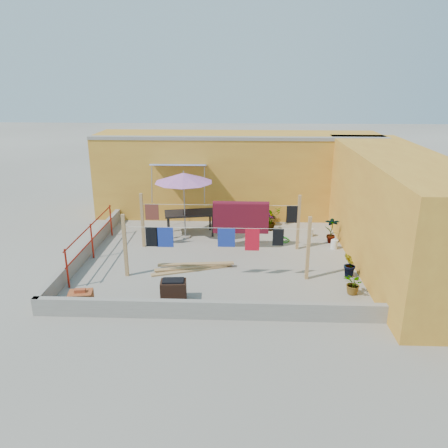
# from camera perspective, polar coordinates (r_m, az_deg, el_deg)

# --- Properties ---
(ground) EXTENTS (80.00, 80.00, 0.00)m
(ground) POSITION_cam_1_polar(r_m,az_deg,el_deg) (13.53, -0.70, -4.36)
(ground) COLOR #9E998E
(ground) RESTS_ON ground
(wall_back) EXTENTS (11.00, 3.27, 3.21)m
(wall_back) POSITION_cam_1_polar(r_m,az_deg,el_deg) (17.51, 1.73, 6.56)
(wall_back) COLOR gold
(wall_back) RESTS_ON ground
(wall_right) EXTENTS (2.40, 9.00, 3.20)m
(wall_right) POSITION_cam_1_polar(r_m,az_deg,el_deg) (13.73, 21.51, 1.74)
(wall_right) COLOR gold
(wall_right) RESTS_ON ground
(parapet_front) EXTENTS (8.30, 0.16, 0.44)m
(parapet_front) POSITION_cam_1_polar(r_m,az_deg,el_deg) (10.23, -1.77, -11.13)
(parapet_front) COLOR gray
(parapet_front) RESTS_ON ground
(parapet_left) EXTENTS (0.16, 7.30, 0.44)m
(parapet_left) POSITION_cam_1_polar(r_m,az_deg,el_deg) (14.24, -17.35, -3.09)
(parapet_left) COLOR gray
(parapet_left) RESTS_ON ground
(red_railing) EXTENTS (0.05, 4.20, 1.10)m
(red_railing) POSITION_cam_1_polar(r_m,az_deg,el_deg) (13.81, -16.92, -1.49)
(red_railing) COLOR maroon
(red_railing) RESTS_ON ground
(clothesline_rig) EXTENTS (5.09, 2.35, 1.80)m
(clothesline_rig) POSITION_cam_1_polar(r_m,az_deg,el_deg) (13.67, 1.64, 0.44)
(clothesline_rig) COLOR tan
(clothesline_rig) RESTS_ON ground
(patio_umbrella) EXTENTS (2.08, 2.08, 2.35)m
(patio_umbrella) POSITION_cam_1_polar(r_m,az_deg,el_deg) (14.59, -5.30, 6.01)
(patio_umbrella) COLOR gray
(patio_umbrella) RESTS_ON ground
(outdoor_table) EXTENTS (1.86, 1.19, 0.81)m
(outdoor_table) POSITION_cam_1_polar(r_m,az_deg,el_deg) (15.28, -4.49, 1.26)
(outdoor_table) COLOR black
(outdoor_table) RESTS_ON ground
(brick_stack) EXTENTS (0.62, 0.50, 0.49)m
(brick_stack) POSITION_cam_1_polar(r_m,az_deg,el_deg) (11.21, -18.18, -9.34)
(brick_stack) COLOR #A95727
(brick_stack) RESTS_ON ground
(lumber_pile) EXTENTS (2.33, 0.91, 0.14)m
(lumber_pile) POSITION_cam_1_polar(r_m,az_deg,el_deg) (12.70, -4.09, -5.65)
(lumber_pile) COLOR tan
(lumber_pile) RESTS_ON ground
(brazier) EXTENTS (0.66, 0.46, 0.56)m
(brazier) POSITION_cam_1_polar(r_m,az_deg,el_deg) (11.02, -6.62, -8.60)
(brazier) COLOR black
(brazier) RESTS_ON ground
(white_basin) EXTENTS (0.47, 0.47, 0.08)m
(white_basin) POSITION_cam_1_polar(r_m,az_deg,el_deg) (10.70, 5.08, -10.84)
(white_basin) COLOR silver
(white_basin) RESTS_ON ground
(water_jug_a) EXTENTS (0.22, 0.22, 0.34)m
(water_jug_a) POSITION_cam_1_polar(r_m,az_deg,el_deg) (14.57, 14.19, -2.58)
(water_jug_a) COLOR silver
(water_jug_a) RESTS_ON ground
(water_jug_b) EXTENTS (0.20, 0.20, 0.32)m
(water_jug_b) POSITION_cam_1_polar(r_m,az_deg,el_deg) (15.51, 11.22, -1.08)
(water_jug_b) COLOR silver
(water_jug_b) RESTS_ON ground
(green_hose) EXTENTS (0.55, 0.55, 0.08)m
(green_hose) POSITION_cam_1_polar(r_m,az_deg,el_deg) (14.97, 7.51, -2.04)
(green_hose) COLOR #1B7419
(green_hose) RESTS_ON ground
(plant_back_a) EXTENTS (0.83, 0.80, 0.70)m
(plant_back_a) POSITION_cam_1_polar(r_m,az_deg,el_deg) (16.43, 6.30, 1.08)
(plant_back_a) COLOR #185419
(plant_back_a) RESTS_ON ground
(plant_back_b) EXTENTS (0.43, 0.43, 0.66)m
(plant_back_b) POSITION_cam_1_polar(r_m,az_deg,el_deg) (15.85, 6.01, 0.34)
(plant_back_b) COLOR #185419
(plant_back_b) RESTS_ON ground
(plant_right_a) EXTENTS (0.55, 0.43, 0.91)m
(plant_right_a) POSITION_cam_1_polar(r_m,az_deg,el_deg) (14.95, 13.89, -0.74)
(plant_right_a) COLOR #185419
(plant_right_a) RESTS_ON ground
(plant_right_b) EXTENTS (0.37, 0.44, 0.72)m
(plant_right_b) POSITION_cam_1_polar(r_m,az_deg,el_deg) (12.60, 16.11, -5.16)
(plant_right_b) COLOR #185419
(plant_right_b) RESTS_ON ground
(plant_right_c) EXTENTS (0.65, 0.67, 0.57)m
(plant_right_c) POSITION_cam_1_polar(r_m,az_deg,el_deg) (11.70, 16.62, -7.53)
(plant_right_c) COLOR #185419
(plant_right_c) RESTS_ON ground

